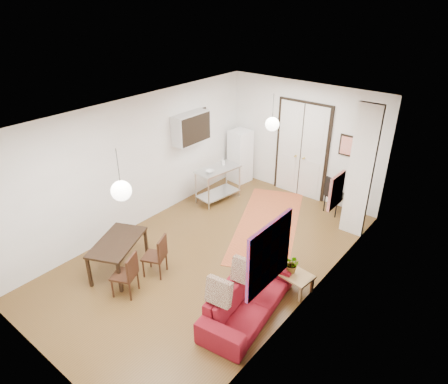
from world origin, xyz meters
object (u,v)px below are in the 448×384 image
Objects in this scene: coffee_table at (291,274)px; kitchen_counter at (218,180)px; dining_chair_far at (127,269)px; black_side_chair at (339,191)px; dining_chair_near at (157,251)px; dining_table at (117,244)px; fridge at (240,156)px; sofa at (248,299)px.

coffee_table is 0.69× the size of kitchen_counter.
kitchen_counter is 3.78m from dining_chair_far.
coffee_table is 3.19m from black_side_chair.
dining_chair_far is at bearing -67.16° from kitchen_counter.
coffee_table is 1.01× the size of dining_chair_near.
dining_table is 1.48× the size of black_side_chair.
kitchen_counter is 3.40m from dining_table.
fridge is (-0.26, 1.27, 0.17)m from kitchen_counter.
dining_table is at bearing 82.40° from black_side_chair.
fridge reaches higher than dining_chair_far.
fridge is 1.56× the size of black_side_chair.
coffee_table is at bearing 29.91° from dining_table.
sofa is 1.40× the size of fridge.
sofa is 1.98m from dining_chair_near.
fridge is 4.70m from dining_table.
sofa is 1.48× the size of dining_table.
dining_chair_far is (1.23, -4.92, -0.25)m from fridge.
kitchen_counter reaches higher than dining_chair_near.
black_side_chair is at bearing 35.50° from kitchen_counter.
dining_chair_far is at bearing 89.57° from black_side_chair.
sofa is at bearing -102.80° from coffee_table.
fridge is at bearing 109.50° from kitchen_counter.
fridge reaches higher than sofa.
dining_chair_near is at bearing -63.86° from kitchen_counter.
dining_chair_near is (-1.97, -0.19, 0.18)m from sofa.
dining_table reaches higher than sofa.
coffee_table is 3.23m from dining_table.
dining_chair_near is 0.70m from dining_chair_far.
black_side_chair reaches higher than dining_chair_near.
dining_chair_far is at bearing -68.01° from fridge.
sofa is 1.69× the size of kitchen_counter.
fridge is at bearing 138.26° from coffee_table.
dining_chair_far is (0.00, -0.70, 0.00)m from dining_chair_near.
dining_table is at bearing -138.66° from dining_chair_far.
coffee_table is at bearing 93.82° from dining_chair_near.
dining_chair_far is at bearing -24.26° from dining_table.
black_side_chair is (2.87, 0.09, -0.18)m from fridge.
sofa is 2.46× the size of dining_chair_far.
dining_chair_near is at bearing -151.78° from coffee_table.
kitchen_counter is 0.87× the size of dining_table.
dining_table reaches higher than coffee_table.
dining_table is 5.24m from black_side_chair.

